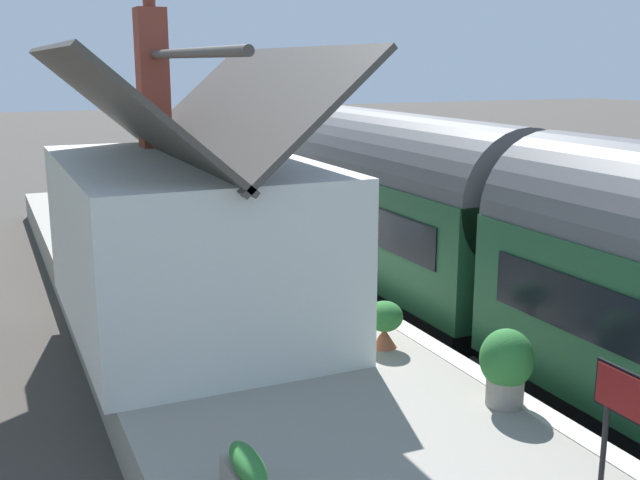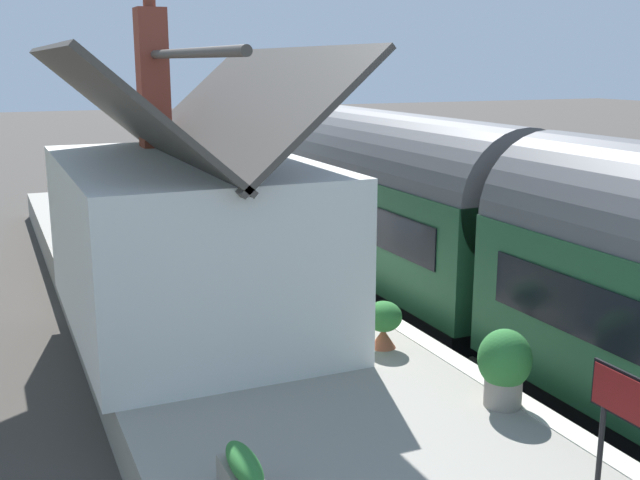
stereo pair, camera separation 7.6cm
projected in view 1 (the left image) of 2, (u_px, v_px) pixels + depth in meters
The scene contains 13 objects.
ground_plane at pixel (409, 331), 15.82m from camera, with size 160.00×160.00×0.00m, color #423D38.
platform at pixel (237, 338), 14.26m from camera, with size 32.00×5.39×0.84m, color gray.
platform_edge_coping at pixel (358, 299), 15.16m from camera, with size 32.00×0.36×0.02m, color beige.
rail_near at pixel (474, 318), 16.44m from camera, with size 52.00×0.08×0.14m, color gray.
rail_far at pixel (416, 327), 15.87m from camera, with size 52.00×0.08×0.14m, color gray.
train at pixel (528, 249), 13.48m from camera, with size 18.17×2.73×4.32m.
station_building at pixel (187, 233), 13.62m from camera, with size 7.15×4.33×5.96m.
bench_mid_platform at pixel (172, 211), 21.69m from camera, with size 1.40×0.44×0.88m.
planter_bench_right at pixel (385, 322), 12.53m from camera, with size 0.61×0.61×0.78m.
planter_under_sign at pixel (506, 365), 10.37m from camera, with size 0.73×0.73×1.08m.
planter_by_door at pixel (248, 480), 8.05m from camera, with size 1.06×0.32×0.62m.
planter_edge_near at pixel (113, 211), 22.04m from camera, with size 0.51×0.51×0.73m.
station_sign_board at pixel (630, 409), 7.67m from camera, with size 0.96×0.06×1.57m.
Camera 1 is at (-12.95, 7.75, 5.41)m, focal length 43.14 mm.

